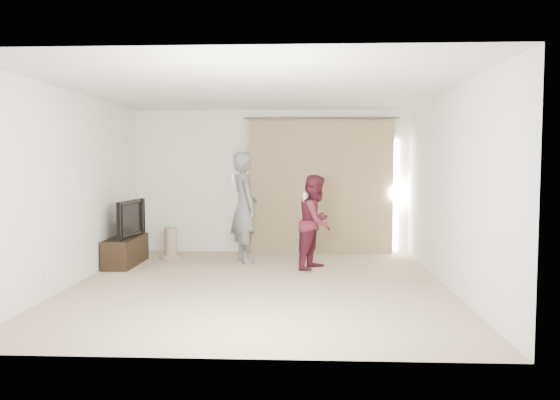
% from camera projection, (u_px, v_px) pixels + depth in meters
% --- Properties ---
extents(floor, '(5.50, 5.50, 0.00)m').
position_uv_depth(floor, '(259.00, 285.00, 7.33)').
color(floor, tan).
rests_on(floor, ground).
extents(wall_back, '(5.00, 0.04, 2.60)m').
position_uv_depth(wall_back, '(271.00, 181.00, 9.97)').
color(wall_back, white).
rests_on(wall_back, ground).
extents(wall_left, '(0.04, 5.50, 2.60)m').
position_uv_depth(wall_left, '(74.00, 188.00, 7.35)').
color(wall_left, white).
rests_on(wall_left, ground).
extents(ceiling, '(5.00, 5.50, 0.01)m').
position_uv_depth(ceiling, '(258.00, 90.00, 7.14)').
color(ceiling, silver).
rests_on(ceiling, wall_back).
extents(curtain, '(2.80, 0.11, 2.46)m').
position_uv_depth(curtain, '(321.00, 187.00, 9.87)').
color(curtain, tan).
rests_on(curtain, ground).
extents(tv_console, '(0.41, 1.17, 0.45)m').
position_uv_depth(tv_console, '(126.00, 251.00, 8.78)').
color(tv_console, black).
rests_on(tv_console, ground).
extents(tv, '(0.22, 1.05, 0.60)m').
position_uv_depth(tv, '(125.00, 218.00, 8.74)').
color(tv, black).
rests_on(tv, tv_console).
extents(scratching_post, '(0.39, 0.39, 0.52)m').
position_uv_depth(scratching_post, '(171.00, 246.00, 9.37)').
color(scratching_post, tan).
rests_on(scratching_post, ground).
extents(person_man, '(0.66, 0.78, 1.82)m').
position_uv_depth(person_man, '(245.00, 207.00, 8.99)').
color(person_man, slate).
rests_on(person_man, ground).
extents(person_woman, '(0.79, 0.87, 1.46)m').
position_uv_depth(person_woman, '(316.00, 222.00, 8.41)').
color(person_woman, '#551A29').
rests_on(person_woman, ground).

